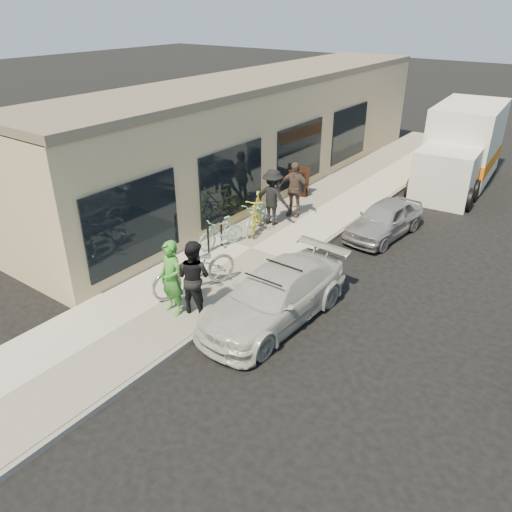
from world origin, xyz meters
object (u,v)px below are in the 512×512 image
Objects in this scene: moving_truck at (461,150)px; bystander_a at (273,197)px; bike_rack at (215,233)px; sedan_white at (275,296)px; sedan_silver at (385,219)px; bystander_b at (294,189)px; cruiser_bike_a at (221,233)px; cruiser_bike_b at (257,215)px; cruiser_bike_c at (256,212)px; woman_rider at (171,278)px; man_standing at (194,277)px; tandem_bike at (195,269)px; sandwich_board at (299,182)px.

bystander_a is (-3.45, -8.20, -0.29)m from moving_truck.
sedan_white reaches higher than bike_rack.
bike_rack is at bearing -124.18° from sedan_silver.
cruiser_bike_a is at bearing -107.41° from bystander_b.
cruiser_bike_c is at bearing 176.66° from cruiser_bike_b.
cruiser_bike_a is (0.04, 0.22, -0.06)m from bike_rack.
woman_rider reaches higher than man_standing.
cruiser_bike_a is 1.66m from cruiser_bike_c.
cruiser_bike_b is at bearing -140.32° from sedan_silver.
man_standing is 0.98× the size of bystander_a.
moving_truck is 2.74× the size of tandem_bike.
woman_rider is 3.60m from cruiser_bike_a.
bystander_a is (0.28, 2.53, 0.39)m from bike_rack.
cruiser_bike_c is (0.52, -3.38, 0.04)m from sandwich_board.
sedan_silver is (0.16, 5.86, -0.06)m from sedan_white.
cruiser_bike_a is (-1.68, 2.96, -0.44)m from man_standing.
sedan_white reaches higher than cruiser_bike_a.
cruiser_bike_b is at bearing 86.25° from bike_rack.
sedan_white is 2.40× the size of woman_rider.
cruiser_bike_b reaches higher than cruiser_bike_a.
woman_rider is at bearing -141.68° from sedan_white.
sedan_silver is 1.41× the size of tandem_bike.
sandwich_board is 0.16× the size of moving_truck.
bystander_a is (-3.00, 4.27, 0.44)m from sedan_white.
man_standing is (-2.01, -13.47, -0.31)m from moving_truck.
sandwich_board is 0.57× the size of woman_rider.
sandwich_board is 8.54m from woman_rider.
woman_rider is (0.23, -1.00, 0.29)m from tandem_bike.
woman_rider is 1.01× the size of man_standing.
cruiser_bike_c reaches higher than sandwich_board.
sedan_white is 12.51m from moving_truck.
sedan_white is 2.28× the size of cruiser_bike_c.
man_standing is 1.18× the size of cruiser_bike_a.
man_standing is 3.43m from cruiser_bike_a.
man_standing reaches higher than sedan_white.
sedan_silver is 4.02m from cruiser_bike_c.
sandwich_board is 6.90m from moving_truck.
cruiser_bike_c is (-0.01, -0.00, 0.10)m from cruiser_bike_b.
bystander_a is (0.16, 0.65, 0.44)m from cruiser_bike_b.
woman_rider is at bearing -91.87° from sandwich_board.
sedan_white is at bearing -72.25° from bystander_b.
man_standing is (0.35, 0.35, -0.01)m from woman_rider.
tandem_bike is at bearing -92.01° from sandwich_board.
tandem_bike is 5.69m from bystander_b.
tandem_bike is at bearing -47.95° from cruiser_bike_a.
bike_rack is 3.26m from man_standing.
moving_truck reaches higher than sandwich_board.
cruiser_bike_b is (0.53, -3.37, -0.06)m from sandwich_board.
moving_truck is 9.59m from cruiser_bike_b.
cruiser_bike_b is at bearing 103.57° from cruiser_bike_a.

